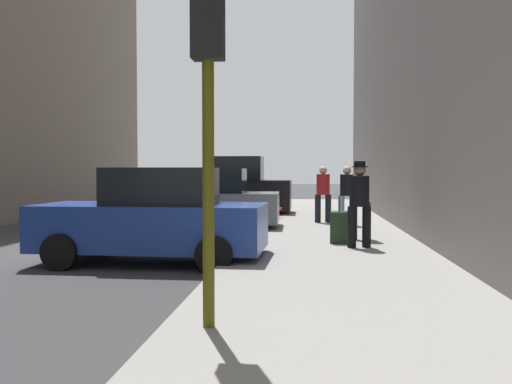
% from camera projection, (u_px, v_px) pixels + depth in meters
% --- Properties ---
extents(ground_plane, '(120.00, 120.00, 0.00)m').
position_uv_depth(ground_plane, '(42.00, 254.00, 11.86)').
color(ground_plane, '#38383A').
extents(sidewalk, '(4.00, 40.00, 0.15)m').
position_uv_depth(sidewalk, '(332.00, 254.00, 11.32)').
color(sidewalk, gray).
rests_on(sidewalk, ground_plane).
extents(parked_blue_sedan, '(4.25, 2.16, 1.79)m').
position_uv_depth(parked_blue_sedan, '(154.00, 218.00, 10.64)').
color(parked_blue_sedan, navy).
rests_on(parked_blue_sedan, ground_plane).
extents(parked_gray_coupe, '(4.24, 2.13, 1.79)m').
position_uv_depth(parked_gray_coupe, '(206.00, 202.00, 16.10)').
color(parked_gray_coupe, slate).
rests_on(parked_gray_coupe, ground_plane).
extents(parked_black_suv, '(4.61, 2.08, 2.25)m').
position_uv_depth(parked_black_suv, '(231.00, 189.00, 21.37)').
color(parked_black_suv, black).
rests_on(parked_black_suv, ground_plane).
extents(fire_hydrant, '(0.42, 0.22, 0.70)m').
position_uv_depth(fire_hydrant, '(275.00, 207.00, 18.99)').
color(fire_hydrant, red).
rests_on(fire_hydrant, sidewalk).
extents(traffic_light, '(0.32, 0.32, 3.60)m').
position_uv_depth(traffic_light, '(208.00, 69.00, 5.71)').
color(traffic_light, '#514C0F').
rests_on(traffic_light, sidewalk).
extents(pedestrian_with_beanie, '(0.53, 0.49, 1.78)m').
position_uv_depth(pedestrian_with_beanie, '(360.00, 196.00, 13.11)').
color(pedestrian_with_beanie, '#333338').
rests_on(pedestrian_with_beanie, sidewalk).
extents(pedestrian_with_fedora, '(0.53, 0.49, 1.78)m').
position_uv_depth(pedestrian_with_fedora, '(359.00, 200.00, 11.69)').
color(pedestrian_with_fedora, black).
rests_on(pedestrian_with_fedora, sidewalk).
extents(pedestrian_in_jeans, '(0.51, 0.43, 1.71)m').
position_uv_depth(pedestrian_in_jeans, '(347.00, 192.00, 16.51)').
color(pedestrian_in_jeans, '#728CB2').
rests_on(pedestrian_in_jeans, sidewalk).
extents(pedestrian_in_red_jacket, '(0.52, 0.46, 1.71)m').
position_uv_depth(pedestrian_in_red_jacket, '(323.00, 191.00, 17.32)').
color(pedestrian_in_red_jacket, black).
rests_on(pedestrian_in_red_jacket, sidewalk).
extents(rolling_suitcase, '(0.42, 0.60, 1.04)m').
position_uv_depth(rolling_suitcase, '(339.00, 227.00, 12.54)').
color(rolling_suitcase, black).
rests_on(rolling_suitcase, sidewalk).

